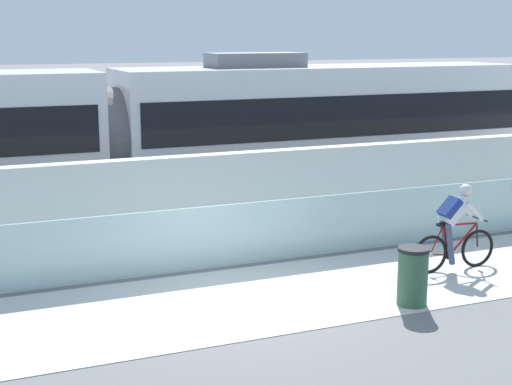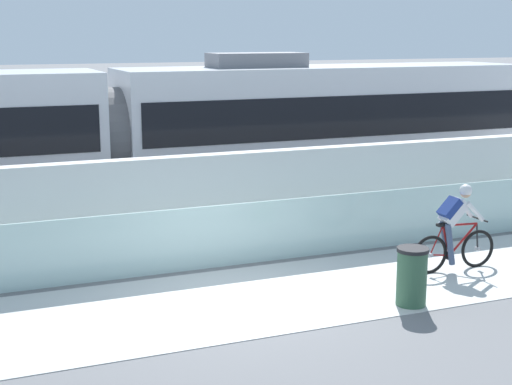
# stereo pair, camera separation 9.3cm
# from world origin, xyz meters

# --- Properties ---
(ground_plane) EXTENTS (200.00, 200.00, 0.00)m
(ground_plane) POSITION_xyz_m (0.00, 0.00, 0.00)
(ground_plane) COLOR slate
(bike_path_deck) EXTENTS (32.00, 3.20, 0.01)m
(bike_path_deck) POSITION_xyz_m (0.00, 0.00, 0.01)
(bike_path_deck) COLOR beige
(bike_path_deck) RESTS_ON ground
(glass_parapet) EXTENTS (32.00, 0.05, 1.18)m
(glass_parapet) POSITION_xyz_m (0.00, 1.85, 0.59)
(glass_parapet) COLOR silver
(glass_parapet) RESTS_ON ground
(concrete_barrier_wall) EXTENTS (32.00, 0.36, 1.84)m
(concrete_barrier_wall) POSITION_xyz_m (0.00, 3.65, 0.92)
(concrete_barrier_wall) COLOR silver
(concrete_barrier_wall) RESTS_ON ground
(tram_rail_near) EXTENTS (32.00, 0.08, 0.01)m
(tram_rail_near) POSITION_xyz_m (0.00, 6.13, 0.00)
(tram_rail_near) COLOR #595654
(tram_rail_near) RESTS_ON ground
(tram_rail_far) EXTENTS (32.00, 0.08, 0.01)m
(tram_rail_far) POSITION_xyz_m (0.00, 7.57, 0.00)
(tram_rail_far) COLOR #595654
(tram_rail_far) RESTS_ON ground
(tram) EXTENTS (22.56, 2.54, 3.81)m
(tram) POSITION_xyz_m (-0.70, 6.85, 1.89)
(tram) COLOR silver
(tram) RESTS_ON ground
(cyclist_on_bike) EXTENTS (1.77, 0.58, 1.61)m
(cyclist_on_bike) POSITION_xyz_m (4.20, -0.00, 0.80)
(cyclist_on_bike) COLOR black
(cyclist_on_bike) RESTS_ON ground
(trash_bin) EXTENTS (0.51, 0.51, 0.96)m
(trash_bin) POSITION_xyz_m (2.46, -1.25, 0.48)
(trash_bin) COLOR #33593F
(trash_bin) RESTS_ON ground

